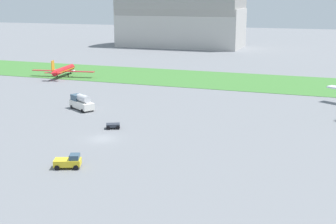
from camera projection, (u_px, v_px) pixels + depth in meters
ground_plane at (102, 139)px, 75.29m from camera, size 600.00×600.00×0.00m
grass_taxiway_strip at (201, 79)px, 130.91m from camera, size 360.00×28.00×0.08m
airplane_taxiing_turboprop at (63, 70)px, 133.74m from camera, size 19.19×16.48×5.76m
pushback_tug_near_gate at (69, 162)px, 62.22m from camera, size 4.01×3.06×1.95m
baggage_cart_midfield at (113, 125)px, 81.12m from camera, size 2.91×2.62×0.90m
fuel_truck_by_runway at (81, 102)px, 94.73m from camera, size 6.81×5.41×3.29m
hangar_distant at (181, 12)px, 214.62m from camera, size 57.89×28.14×34.58m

